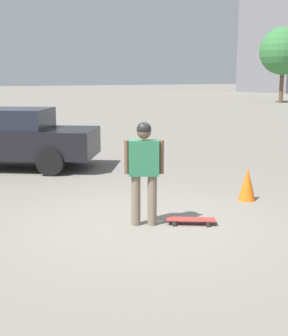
{
  "coord_description": "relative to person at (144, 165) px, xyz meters",
  "views": [
    {
      "loc": [
        -3.5,
        -6.07,
        2.28
      ],
      "look_at": [
        0.0,
        0.0,
        0.91
      ],
      "focal_mm": 50.0,
      "sensor_mm": 36.0,
      "label": 1
    }
  ],
  "objects": [
    {
      "name": "skateboard",
      "position": [
        0.65,
        -0.34,
        -0.88
      ],
      "size": [
        0.76,
        0.61,
        0.08
      ],
      "rotation": [
        0.0,
        0.0,
        2.55
      ],
      "color": "#A5332D",
      "rests_on": "ground_plane"
    },
    {
      "name": "ground_plane",
      "position": [
        0.0,
        0.0,
        -0.95
      ],
      "size": [
        220.0,
        220.0,
        0.0
      ],
      "primitive_type": "plane",
      "color": "gray"
    },
    {
      "name": "person",
      "position": [
        0.0,
        0.0,
        0.0
      ],
      "size": [
        0.54,
        0.4,
        1.61
      ],
      "rotation": [
        0.0,
        0.0,
        -0.52
      ],
      "color": "#7A6B56",
      "rests_on": "ground_plane"
    },
    {
      "name": "traffic_cone",
      "position": [
        2.41,
        0.32,
        -0.64
      ],
      "size": [
        0.33,
        0.33,
        0.61
      ],
      "color": "orange",
      "rests_on": "ground_plane"
    },
    {
      "name": "car_parked_near",
      "position": [
        -0.72,
        5.81,
        -0.17
      ],
      "size": [
        4.79,
        4.07,
        1.5
      ],
      "rotation": [
        0.0,
        0.0,
        2.53
      ],
      "color": "black",
      "rests_on": "ground_plane"
    },
    {
      "name": "tree_distant",
      "position": [
        27.83,
        24.06,
        3.5
      ],
      "size": [
        4.1,
        4.1,
        6.52
      ],
      "color": "brown",
      "rests_on": "ground_plane"
    }
  ]
}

